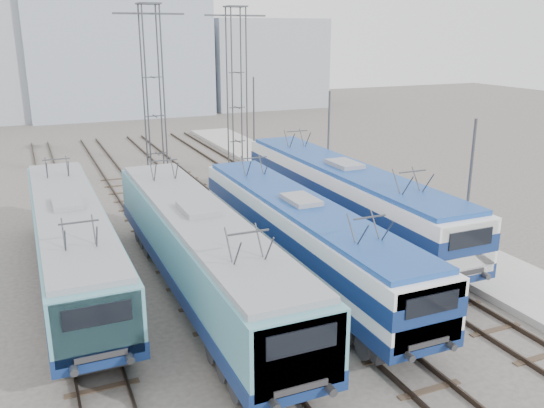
{
  "coord_description": "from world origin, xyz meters",
  "views": [
    {
      "loc": [
        -8.05,
        -15.79,
        10.33
      ],
      "look_at": [
        1.88,
        7.0,
        2.86
      ],
      "focal_mm": 38.0,
      "sensor_mm": 36.0,
      "label": 1
    }
  ],
  "objects_px": {
    "locomotive_center_left": "(201,248)",
    "mast_rear": "(254,122)",
    "mast_front": "(468,202)",
    "mast_mid": "(328,150)",
    "catenary_tower_west": "(153,91)",
    "locomotive_far_left": "(71,239)",
    "locomotive_far_right": "(345,193)",
    "locomotive_center_right": "(302,233)",
    "catenary_tower_east": "(237,85)",
    "safety_cone": "(491,265)"
  },
  "relations": [
    {
      "from": "locomotive_center_right",
      "to": "mast_front",
      "type": "relative_size",
      "value": 2.46
    },
    {
      "from": "locomotive_far_left",
      "to": "mast_rear",
      "type": "xyz_separation_m",
      "value": [
        15.35,
        18.17,
        1.33
      ]
    },
    {
      "from": "locomotive_center_right",
      "to": "safety_cone",
      "type": "relative_size",
      "value": 32.72
    },
    {
      "from": "locomotive_far_left",
      "to": "locomotive_far_right",
      "type": "relative_size",
      "value": 0.94
    },
    {
      "from": "locomotive_far_left",
      "to": "catenary_tower_east",
      "type": "height_order",
      "value": "catenary_tower_east"
    },
    {
      "from": "locomotive_far_left",
      "to": "mast_mid",
      "type": "distance_m",
      "value": 16.6
    },
    {
      "from": "locomotive_far_right",
      "to": "catenary_tower_east",
      "type": "xyz_separation_m",
      "value": [
        -0.25,
        15.25,
        4.28
      ]
    },
    {
      "from": "locomotive_far_left",
      "to": "locomotive_center_right",
      "type": "bearing_deg",
      "value": -19.48
    },
    {
      "from": "catenary_tower_west",
      "to": "mast_mid",
      "type": "relative_size",
      "value": 1.71
    },
    {
      "from": "mast_front",
      "to": "mast_mid",
      "type": "distance_m",
      "value": 12.0
    },
    {
      "from": "locomotive_far_left",
      "to": "locomotive_far_right",
      "type": "height_order",
      "value": "locomotive_far_right"
    },
    {
      "from": "locomotive_center_right",
      "to": "mast_front",
      "type": "distance_m",
      "value": 7.0
    },
    {
      "from": "mast_mid",
      "to": "mast_rear",
      "type": "bearing_deg",
      "value": 90.0
    },
    {
      "from": "mast_rear",
      "to": "locomotive_center_right",
      "type": "bearing_deg",
      "value": -106.56
    },
    {
      "from": "locomotive_center_left",
      "to": "catenary_tower_west",
      "type": "distance_m",
      "value": 18.2
    },
    {
      "from": "locomotive_far_left",
      "to": "mast_mid",
      "type": "height_order",
      "value": "mast_mid"
    },
    {
      "from": "safety_cone",
      "to": "catenary_tower_west",
      "type": "bearing_deg",
      "value": 116.3
    },
    {
      "from": "mast_front",
      "to": "safety_cone",
      "type": "bearing_deg",
      "value": -11.63
    },
    {
      "from": "mast_rear",
      "to": "catenary_tower_east",
      "type": "bearing_deg",
      "value": -136.4
    },
    {
      "from": "locomotive_far_left",
      "to": "catenary_tower_west",
      "type": "relative_size",
      "value": 1.45
    },
    {
      "from": "catenary_tower_east",
      "to": "safety_cone",
      "type": "relative_size",
      "value": 22.84
    },
    {
      "from": "locomotive_center_left",
      "to": "catenary_tower_east",
      "type": "xyz_separation_m",
      "value": [
        8.75,
        19.52,
        4.39
      ]
    },
    {
      "from": "catenary_tower_east",
      "to": "mast_rear",
      "type": "bearing_deg",
      "value": 43.6
    },
    {
      "from": "catenary_tower_west",
      "to": "mast_rear",
      "type": "bearing_deg",
      "value": 24.94
    },
    {
      "from": "locomotive_far_right",
      "to": "locomotive_center_left",
      "type": "bearing_deg",
      "value": -154.6
    },
    {
      "from": "locomotive_far_right",
      "to": "mast_front",
      "type": "xyz_separation_m",
      "value": [
        1.85,
        -6.75,
        1.14
      ]
    },
    {
      "from": "locomotive_center_right",
      "to": "mast_mid",
      "type": "bearing_deg",
      "value": 55.84
    },
    {
      "from": "locomotive_far_left",
      "to": "mast_front",
      "type": "relative_size",
      "value": 2.48
    },
    {
      "from": "catenary_tower_east",
      "to": "mast_mid",
      "type": "height_order",
      "value": "catenary_tower_east"
    },
    {
      "from": "locomotive_center_left",
      "to": "mast_rear",
      "type": "height_order",
      "value": "mast_rear"
    },
    {
      "from": "locomotive_center_right",
      "to": "mast_mid",
      "type": "distance_m",
      "value": 11.38
    },
    {
      "from": "mast_rear",
      "to": "mast_mid",
      "type": "bearing_deg",
      "value": -90.0
    },
    {
      "from": "mast_front",
      "to": "mast_rear",
      "type": "distance_m",
      "value": 24.0
    },
    {
      "from": "locomotive_far_right",
      "to": "mast_rear",
      "type": "bearing_deg",
      "value": 83.88
    },
    {
      "from": "locomotive_far_right",
      "to": "catenary_tower_west",
      "type": "bearing_deg",
      "value": 117.0
    },
    {
      "from": "mast_mid",
      "to": "locomotive_far_left",
      "type": "bearing_deg",
      "value": -158.09
    },
    {
      "from": "catenary_tower_west",
      "to": "locomotive_far_right",
      "type": "bearing_deg",
      "value": -63.0
    },
    {
      "from": "mast_mid",
      "to": "safety_cone",
      "type": "height_order",
      "value": "mast_mid"
    },
    {
      "from": "locomotive_far_right",
      "to": "mast_front",
      "type": "relative_size",
      "value": 2.64
    },
    {
      "from": "mast_mid",
      "to": "catenary_tower_west",
      "type": "bearing_deg",
      "value": 137.07
    },
    {
      "from": "locomotive_center_left",
      "to": "catenary_tower_east",
      "type": "distance_m",
      "value": 21.84
    },
    {
      "from": "locomotive_center_left",
      "to": "locomotive_far_right",
      "type": "height_order",
      "value": "locomotive_far_right"
    },
    {
      "from": "locomotive_center_left",
      "to": "mast_rear",
      "type": "relative_size",
      "value": 2.58
    },
    {
      "from": "mast_front",
      "to": "locomotive_center_left",
      "type": "bearing_deg",
      "value": 167.13
    },
    {
      "from": "locomotive_center_left",
      "to": "mast_mid",
      "type": "height_order",
      "value": "mast_mid"
    },
    {
      "from": "mast_front",
      "to": "safety_cone",
      "type": "height_order",
      "value": "mast_front"
    },
    {
      "from": "catenary_tower_west",
      "to": "catenary_tower_east",
      "type": "xyz_separation_m",
      "value": [
        6.5,
        2.0,
        0.0
      ]
    },
    {
      "from": "mast_front",
      "to": "catenary_tower_east",
      "type": "bearing_deg",
      "value": 95.45
    },
    {
      "from": "mast_front",
      "to": "mast_mid",
      "type": "relative_size",
      "value": 1.0
    },
    {
      "from": "mast_rear",
      "to": "safety_cone",
      "type": "distance_m",
      "value": 24.51
    }
  ]
}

